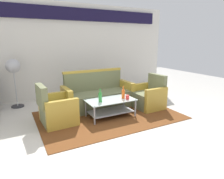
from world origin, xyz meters
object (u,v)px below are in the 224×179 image
object	(u,v)px
bottle_green	(100,97)
couch	(98,96)
armchair_right	(148,97)
pedestal_fan	(13,69)
armchair_left	(56,110)
coffee_table	(111,105)
cup	(127,97)
bottle_orange	(123,94)

from	to	relation	value
bottle_green	couch	bearing A→B (deg)	69.84
couch	armchair_right	bearing A→B (deg)	150.97
pedestal_fan	armchair_left	bearing A→B (deg)	-66.58
coffee_table	cup	distance (m)	0.43
pedestal_fan	couch	bearing A→B (deg)	-29.30
armchair_right	bottle_orange	world-z (taller)	armchair_right
couch	armchair_right	xyz separation A→B (m)	(1.16, -0.62, -0.03)
armchair_left	coffee_table	world-z (taller)	armchair_left
couch	armchair_left	world-z (taller)	couch
couch	armchair_right	size ratio (longest dim) A/B	2.13
coffee_table	bottle_green	distance (m)	0.38
couch	cup	bearing A→B (deg)	110.16
armchair_right	pedestal_fan	world-z (taller)	pedestal_fan
armchair_right	cup	world-z (taller)	armchair_right
bottle_orange	bottle_green	bearing A→B (deg)	-179.92
couch	coffee_table	bearing A→B (deg)	88.44
coffee_table	bottle_orange	bearing A→B (deg)	-8.68
coffee_table	pedestal_fan	distance (m)	2.68
armchair_right	bottle_green	xyz separation A→B (m)	(-1.45, -0.16, 0.23)
armchair_right	couch	bearing A→B (deg)	60.23
bottle_green	cup	xyz separation A→B (m)	(0.63, -0.11, -0.06)
coffee_table	armchair_right	bearing A→B (deg)	5.26
pedestal_fan	bottle_green	bearing A→B (deg)	-48.97
couch	bottle_green	xyz separation A→B (m)	(-0.28, -0.77, 0.21)
coffee_table	cup	xyz separation A→B (m)	(0.35, -0.16, 0.19)
armchair_left	armchair_right	size ratio (longest dim) A/B	1.00
bottle_green	cup	bearing A→B (deg)	-10.11
bottle_orange	cup	world-z (taller)	bottle_orange
coffee_table	cup	world-z (taller)	cup
couch	coffee_table	size ratio (longest dim) A/B	1.65
bottle_green	bottle_orange	world-z (taller)	bottle_green
coffee_table	bottle_orange	distance (m)	0.40
couch	armchair_left	xyz separation A→B (m)	(-1.19, -0.53, -0.03)
couch	bottle_orange	distance (m)	0.85
bottle_green	armchair_left	bearing A→B (deg)	164.66
armchair_left	coffee_table	bearing A→B (deg)	77.44
couch	cup	xyz separation A→B (m)	(0.34, -0.89, 0.14)
bottle_orange	cup	bearing A→B (deg)	-68.89
armchair_left	bottle_orange	bearing A→B (deg)	77.63
pedestal_fan	bottle_orange	bearing A→B (deg)	-40.01
bottle_orange	couch	bearing A→B (deg)	111.24
coffee_table	pedestal_fan	xyz separation A→B (m)	(-1.87, 1.78, 0.74)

